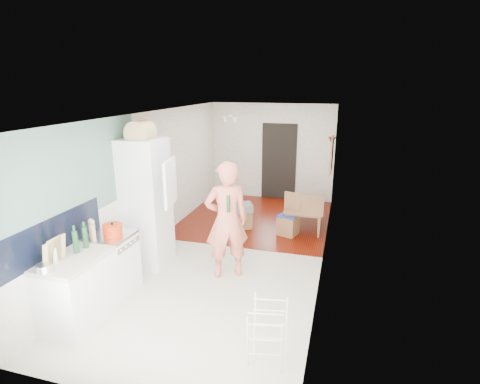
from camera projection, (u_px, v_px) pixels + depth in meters
The scene contains 32 objects.
room_shell at pixel (233, 187), 6.54m from camera, with size 3.20×7.00×2.50m, color white, non-canonical shape.
floor at pixel (233, 252), 6.89m from camera, with size 3.20×7.00×0.01m, color beige.
wood_floor_overlay at pixel (257, 218), 8.60m from camera, with size 3.20×3.30×0.01m, color #611807.
sage_wall_panel at pixel (74, 173), 4.94m from camera, with size 0.02×3.00×1.30m, color slate.
tile_splashback at pixel (51, 238), 4.63m from camera, with size 0.02×1.90×0.50m, color black.
doorway_recess at pixel (279, 162), 9.77m from camera, with size 0.90×0.04×2.00m, color black.
base_cabinet at pixel (77, 293), 4.76m from camera, with size 0.60×0.90×0.86m, color white.
worktop at pixel (73, 260), 4.63m from camera, with size 0.62×0.92×0.06m, color beige.
range_cooker at pixel (112, 265), 5.45m from camera, with size 0.60×0.60×0.88m, color white.
cooker_top at pixel (109, 236), 5.32m from camera, with size 0.60×0.60×0.04m, color silver.
fridge_housing at pixel (146, 203), 6.20m from camera, with size 0.66×0.66×2.15m, color white.
fridge_door at pixel (170, 183), 5.63m from camera, with size 0.56×0.04×0.70m, color white.
fridge_interior at pixel (161, 177), 5.98m from camera, with size 0.02×0.52×0.66m, color white.
pinboard at pixel (332, 155), 7.79m from camera, with size 0.03×0.90×0.70m, color tan.
pinboard_frame at pixel (331, 155), 7.80m from camera, with size 0.01×0.94×0.74m, color #8F5C3A.
wall_sconce at pixel (332, 141), 8.35m from camera, with size 0.18×0.18×0.16m, color maroon.
person at pixel (227, 210), 5.77m from camera, with size 0.81×0.53×2.22m, color #E57159.
dining_table at pixel (306, 217), 8.09m from camera, with size 1.19×0.66×0.42m, color #8F5C3A.
dining_chair at pixel (289, 215), 7.54m from camera, with size 0.36×0.36×0.86m, color #8F5C3A, non-canonical shape.
stool at pixel (245, 219), 7.97m from camera, with size 0.29×0.29×0.39m, color #8F5C3A, non-canonical shape.
grey_drape at pixel (243, 208), 7.87m from camera, with size 0.37×0.37×0.17m, color slate.
drying_rack at pixel (268, 335), 4.05m from camera, with size 0.38×0.34×0.74m, color white, non-canonical shape.
bread_bin at pixel (141, 133), 5.79m from camera, with size 0.39×0.37×0.21m, color tan, non-canonical shape.
red_casserole at pixel (113, 230), 5.27m from camera, with size 0.28×0.28×0.16m, color red.
steel_pan at pixel (45, 268), 4.27m from camera, with size 0.19×0.19×0.09m, color silver.
held_bottle at pixel (228, 204), 5.60m from camera, with size 0.06×0.06×0.26m, color #194320.
bottle_a at pixel (76, 242), 4.71m from camera, with size 0.07×0.07×0.30m, color #194320.
bottle_b at pixel (85, 237), 4.86m from camera, with size 0.07×0.07×0.29m, color #194320.
bottle_c at pixel (53, 255), 4.43m from camera, with size 0.09×0.09×0.22m, color silver.
pepper_mill_front at pixel (92, 232), 5.10m from camera, with size 0.07×0.07×0.24m, color tan.
pepper_mill_back at pixel (93, 233), 5.07m from camera, with size 0.07×0.07×0.24m, color tan.
chopping_boards at pixel (54, 251), 4.40m from camera, with size 0.04×0.25×0.34m, color tan, non-canonical shape.
Camera 1 is at (1.84, -6.03, 3.00)m, focal length 28.00 mm.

